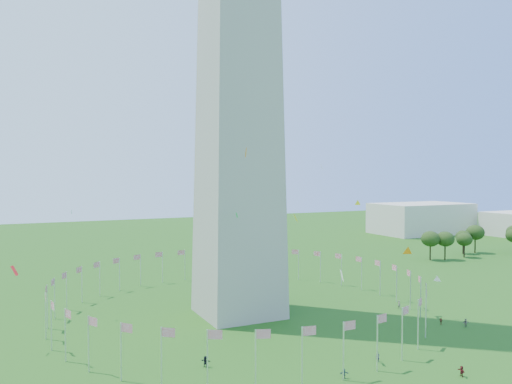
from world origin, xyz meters
The scene contains 4 objects.
flag_ring centered at (0.00, 50.00, 4.50)m, with size 80.24×80.24×9.00m.
gov_building_east_a centered at (150.00, 150.00, 8.00)m, with size 50.00×30.00×16.00m, color beige.
kites_aloft centered at (14.36, 22.96, 20.32)m, with size 102.19×79.17×38.10m.
tree_line_east centered at (114.60, 85.25, 5.09)m, with size 53.86×15.75×11.03m.
Camera 1 is at (-44.30, -51.88, 31.36)m, focal length 35.00 mm.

